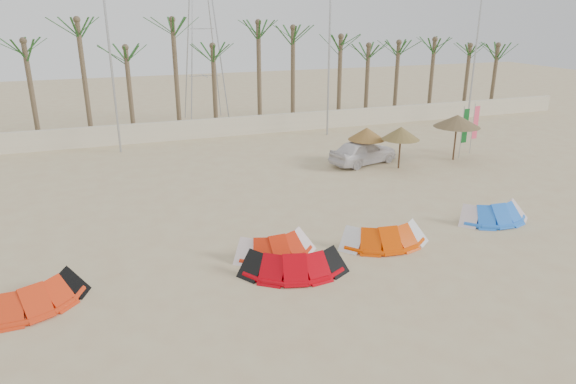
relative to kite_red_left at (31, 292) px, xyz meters
name	(u,v)px	position (x,y,z in m)	size (l,w,h in m)	color
ground	(353,291)	(9.34, -2.59, -0.42)	(120.00, 120.00, 0.00)	#C0B387
boundary_wall	(209,128)	(9.34, 19.41, 0.23)	(60.00, 0.30, 1.30)	beige
palm_line	(210,39)	(10.01, 20.91, 6.03)	(52.00, 4.00, 7.70)	brown
lamp_b	(111,56)	(3.38, 17.41, 5.35)	(1.25, 0.14, 11.00)	#A5A8AD
lamp_c	(330,50)	(17.38, 17.41, 5.35)	(1.25, 0.14, 11.00)	#A5A8AD
lamp_d	(477,46)	(29.38, 17.41, 5.35)	(1.25, 0.14, 11.00)	#A5A8AD
pylon	(207,120)	(10.34, 25.41, -0.42)	(3.00, 3.00, 14.00)	#A5A8AD
kite_red_left	(31,292)	(0.00, 0.00, 0.00)	(3.67, 2.58, 0.90)	red
kite_red_mid	(290,259)	(7.97, -0.60, 0.00)	(3.73, 2.25, 0.90)	#B40009
kite_red_right	(273,242)	(7.84, 0.83, 0.00)	(3.05, 1.68, 0.90)	red
kite_orange	(381,232)	(11.92, 0.29, 0.00)	(3.45, 1.82, 0.90)	#E13F00
kite_blue	(490,210)	(17.36, 0.74, 0.00)	(3.16, 1.68, 0.90)	blue
parasol_left	(367,134)	(16.49, 10.08, 1.31)	(2.11, 2.11, 2.08)	#4C331E
parasol_mid	(401,133)	(17.74, 8.53, 1.57)	(2.08, 2.08, 2.35)	#4C331E
parasol_right	(457,121)	(21.68, 8.94, 1.89)	(2.67, 2.67, 2.67)	#4C331E
flag_pink	(475,124)	(23.68, 9.76, 1.41)	(0.45, 0.08, 3.08)	#A5A8AD
flag_green	(465,128)	(22.40, 9.12, 1.42)	(0.45, 0.07, 3.10)	#A5A8AD
car	(363,152)	(16.27, 10.01, 0.29)	(1.67, 4.14, 1.41)	white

